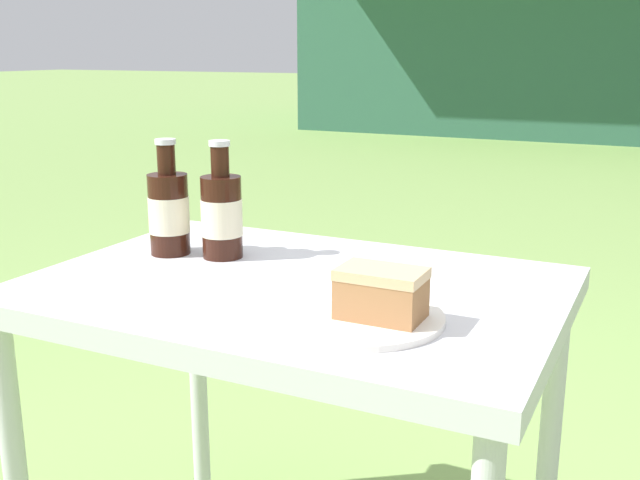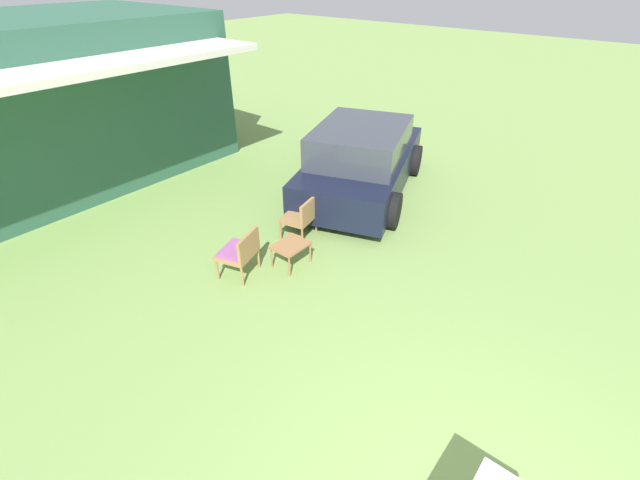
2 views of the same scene
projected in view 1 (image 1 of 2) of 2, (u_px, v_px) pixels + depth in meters
name	position (u px, v px, depth m)	size (l,w,h in m)	color
patio_table	(295.00, 323.00, 1.28)	(0.88, 0.62, 0.69)	silver
cake_on_plate	(372.00, 304.00, 1.07)	(0.24, 0.24, 0.08)	white
cola_bottle_near	(222.00, 214.00, 1.40)	(0.08, 0.08, 0.22)	black
cola_bottle_far	(169.00, 211.00, 1.42)	(0.08, 0.08, 0.22)	black
fork	(321.00, 307.00, 1.13)	(0.17, 0.05, 0.01)	silver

